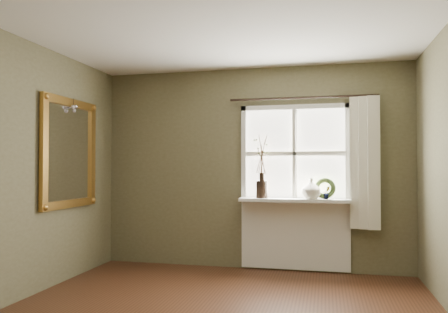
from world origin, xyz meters
TOP-DOWN VIEW (x-y plane):
  - ceiling at (0.00, 0.00)m, footprint 4.50×4.50m
  - wall_back at (0.00, 2.30)m, footprint 4.00×0.10m
  - window_frame at (0.55, 2.23)m, footprint 1.36×0.06m
  - window_sill at (0.55, 2.12)m, footprint 1.36×0.26m
  - window_apron at (0.55, 2.23)m, footprint 1.36×0.04m
  - dark_jug at (0.15, 2.12)m, footprint 0.18×0.18m
  - cream_vase at (0.76, 2.12)m, footprint 0.25×0.25m
  - wreath at (0.92, 2.16)m, footprint 0.28×0.16m
  - potted_plant_left at (0.16, 2.12)m, footprint 0.10×0.07m
  - potted_plant_right at (0.95, 2.12)m, footprint 0.11×0.10m
  - curtain at (1.39, 2.13)m, footprint 0.36×0.12m
  - curtain_rod at (0.65, 2.17)m, footprint 1.84×0.03m
  - gilt_mirror at (-1.96, 1.17)m, footprint 0.10×1.06m

SIDE VIEW (x-z plane):
  - window_apron at x=0.55m, z-range 0.02..0.90m
  - window_sill at x=0.55m, z-range 0.88..0.92m
  - potted_plant_right at x=0.95m, z-range 0.92..1.08m
  - potted_plant_left at x=0.16m, z-range 0.92..1.09m
  - wreath at x=0.92m, z-range 0.88..1.16m
  - dark_jug at x=0.15m, z-range 0.92..1.14m
  - cream_vase at x=0.76m, z-range 0.92..1.17m
  - wall_back at x=0.00m, z-range 0.00..2.60m
  - curtain at x=1.39m, z-range 0.57..2.16m
  - gilt_mirror at x=-1.96m, z-range 0.85..2.11m
  - window_frame at x=0.55m, z-range 0.86..2.10m
  - curtain_rod at x=0.65m, z-range 2.16..2.20m
  - ceiling at x=0.00m, z-range 2.60..2.60m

